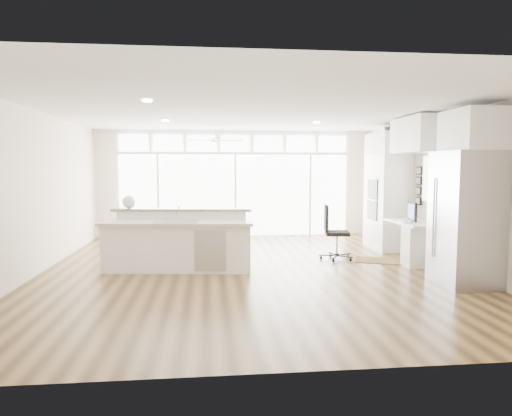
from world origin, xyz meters
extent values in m
cube|color=#442E15|center=(0.00, 0.00, -0.01)|extent=(7.00, 8.00, 0.02)
cube|color=silver|center=(0.00, 0.00, 2.70)|extent=(7.00, 8.00, 0.02)
cube|color=beige|center=(0.00, 4.00, 1.35)|extent=(7.00, 0.04, 2.70)
cube|color=beige|center=(0.00, -4.00, 1.35)|extent=(7.00, 0.04, 2.70)
cube|color=beige|center=(-3.50, 0.00, 1.35)|extent=(0.04, 8.00, 2.70)
cube|color=beige|center=(3.50, 0.00, 1.35)|extent=(0.04, 8.00, 2.70)
cube|color=silver|center=(0.00, 3.94, 1.05)|extent=(5.80, 0.06, 2.08)
cube|color=silver|center=(0.00, 3.94, 2.38)|extent=(5.90, 0.06, 0.40)
cube|color=white|center=(3.46, 0.30, 1.55)|extent=(0.04, 0.85, 0.85)
cube|color=white|center=(-0.50, 2.80, 2.48)|extent=(1.16, 1.16, 0.32)
cube|color=white|center=(0.00, 0.20, 2.68)|extent=(3.40, 3.00, 0.02)
cube|color=white|center=(3.17, 1.80, 1.25)|extent=(0.64, 1.20, 2.50)
cube|color=white|center=(3.13, 0.30, 0.38)|extent=(0.72, 1.30, 0.76)
cube|color=white|center=(3.17, 0.30, 2.35)|extent=(0.64, 1.30, 0.64)
cube|color=#ADADB2|center=(3.11, -1.35, 1.00)|extent=(0.76, 0.90, 2.00)
cube|color=white|center=(3.17, -1.35, 2.30)|extent=(0.64, 0.90, 0.60)
cube|color=black|center=(3.46, 0.92, 1.40)|extent=(0.06, 0.22, 0.80)
cube|color=white|center=(-1.21, 0.10, 0.51)|extent=(2.68, 1.27, 1.03)
cube|color=#3A2812|center=(2.51, 0.50, 0.01)|extent=(1.03, 0.90, 0.01)
cube|color=black|center=(1.76, 0.73, 0.52)|extent=(0.61, 0.58, 1.03)
sphere|color=white|center=(-2.11, 0.60, 1.14)|extent=(0.28, 0.28, 0.23)
cube|color=black|center=(3.05, 0.30, 0.95)|extent=(0.15, 0.47, 0.39)
cube|color=silver|center=(2.88, 0.30, 0.77)|extent=(0.13, 0.33, 0.02)
imported|color=#305022|center=(3.17, 1.80, 2.62)|extent=(0.31, 0.34, 0.25)
camera|label=1|loc=(-0.69, -7.72, 1.75)|focal=32.00mm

